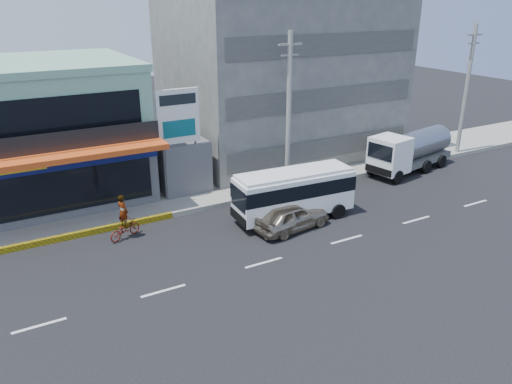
% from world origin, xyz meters
% --- Properties ---
extents(ground, '(120.00, 120.00, 0.00)m').
position_xyz_m(ground, '(0.00, 0.00, 0.00)').
color(ground, black).
rests_on(ground, ground).
extents(sidewalk, '(70.00, 5.00, 0.30)m').
position_xyz_m(sidewalk, '(5.00, 9.50, 0.15)').
color(sidewalk, gray).
rests_on(sidewalk, ground).
extents(shop_building, '(12.40, 11.70, 8.00)m').
position_xyz_m(shop_building, '(-8.00, 13.95, 4.00)').
color(shop_building, '#4C4C51').
rests_on(shop_building, ground).
extents(concrete_building, '(16.00, 12.00, 14.00)m').
position_xyz_m(concrete_building, '(10.00, 15.00, 7.00)').
color(concrete_building, gray).
rests_on(concrete_building, ground).
extents(gap_structure, '(3.00, 6.00, 3.50)m').
position_xyz_m(gap_structure, '(0.00, 12.00, 1.75)').
color(gap_structure, '#4C4C51').
rests_on(gap_structure, ground).
extents(satellite_dish, '(1.50, 1.50, 0.15)m').
position_xyz_m(satellite_dish, '(0.00, 11.00, 3.58)').
color(satellite_dish, slate).
rests_on(satellite_dish, gap_structure).
extents(billboard, '(2.60, 0.18, 6.90)m').
position_xyz_m(billboard, '(-0.50, 9.20, 4.93)').
color(billboard, gray).
rests_on(billboard, ground).
extents(utility_pole_near, '(1.60, 0.30, 10.00)m').
position_xyz_m(utility_pole_near, '(6.00, 7.40, 5.15)').
color(utility_pole_near, '#999993').
rests_on(utility_pole_near, ground).
extents(utility_pole_far, '(1.60, 0.30, 10.00)m').
position_xyz_m(utility_pole_far, '(22.00, 7.40, 5.15)').
color(utility_pole_far, '#999993').
rests_on(utility_pole_far, ground).
extents(minibus, '(6.93, 2.76, 2.85)m').
position_xyz_m(minibus, '(4.00, 3.58, 1.70)').
color(minibus, white).
rests_on(minibus, ground).
extents(sedan, '(4.59, 2.36, 1.49)m').
position_xyz_m(sedan, '(3.16, 2.44, 0.75)').
color(sedan, tan).
rests_on(sedan, ground).
extents(tanker_truck, '(7.73, 3.57, 2.94)m').
position_xyz_m(tanker_truck, '(15.65, 6.44, 1.58)').
color(tanker_truck, white).
rests_on(tanker_truck, ground).
extents(motorcycle_rider, '(1.99, 1.39, 2.42)m').
position_xyz_m(motorcycle_rider, '(-5.03, 5.82, 0.80)').
color(motorcycle_rider, '#55130C').
rests_on(motorcycle_rider, ground).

